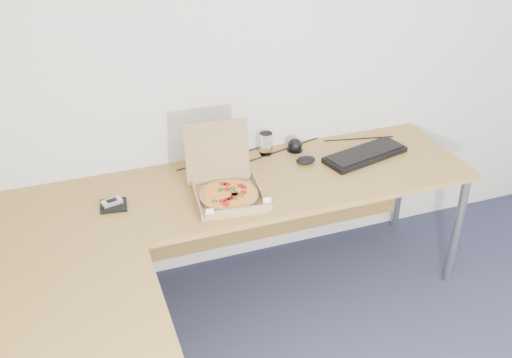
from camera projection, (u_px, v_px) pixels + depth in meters
name	position (u px, v px, depth m)	size (l,w,h in m)	color
desk	(200.00, 249.00, 2.65)	(2.50, 2.20, 0.73)	#A27637
pizza_box	(227.00, 190.00, 2.95)	(0.33, 0.38, 0.33)	#A58352
drinking_glass	(266.00, 144.00, 3.34)	(0.07, 0.07, 0.13)	silver
keyboard	(365.00, 155.00, 3.33)	(0.49, 0.17, 0.03)	black
mouse	(306.00, 160.00, 3.26)	(0.11, 0.07, 0.04)	black
wallet	(114.00, 206.00, 2.89)	(0.13, 0.11, 0.02)	black
phone	(112.00, 202.00, 2.88)	(0.10, 0.05, 0.02)	#B2B5BA
dome_speaker	(295.00, 144.00, 3.39)	(0.09, 0.09, 0.08)	black
cable_bundle	(283.00, 150.00, 3.41)	(0.64, 0.04, 0.01)	black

